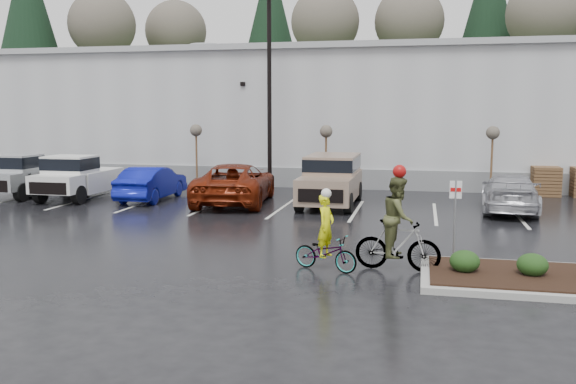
% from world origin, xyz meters
% --- Properties ---
extents(ground, '(120.00, 120.00, 0.00)m').
position_xyz_m(ground, '(0.00, 0.00, 0.00)').
color(ground, black).
rests_on(ground, ground).
extents(warehouse, '(60.50, 15.50, 7.20)m').
position_xyz_m(warehouse, '(0.00, 21.99, 3.65)').
color(warehouse, '#AAACAF').
rests_on(warehouse, ground).
extents(wooded_ridge, '(80.00, 25.00, 6.00)m').
position_xyz_m(wooded_ridge, '(0.00, 45.00, 3.00)').
color(wooded_ridge, '#213E19').
rests_on(wooded_ridge, ground).
extents(lamppost, '(0.50, 1.00, 9.22)m').
position_xyz_m(lamppost, '(-4.00, 12.00, 5.69)').
color(lamppost, black).
rests_on(lamppost, ground).
extents(sapling_west, '(0.60, 0.60, 3.20)m').
position_xyz_m(sapling_west, '(-8.00, 13.00, 2.73)').
color(sapling_west, '#4A311D').
rests_on(sapling_west, ground).
extents(sapling_mid, '(0.60, 0.60, 3.20)m').
position_xyz_m(sapling_mid, '(-1.50, 13.00, 2.73)').
color(sapling_mid, '#4A311D').
rests_on(sapling_mid, ground).
extents(sapling_east, '(0.60, 0.60, 3.20)m').
position_xyz_m(sapling_east, '(6.00, 13.00, 2.73)').
color(sapling_east, '#4A311D').
rests_on(sapling_east, ground).
extents(pallet_stack_a, '(1.20, 1.20, 1.35)m').
position_xyz_m(pallet_stack_a, '(8.50, 14.00, 0.68)').
color(pallet_stack_a, '#4A311D').
rests_on(pallet_stack_a, ground).
extents(shrub_a, '(0.70, 0.70, 0.52)m').
position_xyz_m(shrub_a, '(4.00, -1.00, 0.41)').
color(shrub_a, '#133311').
rests_on(shrub_a, curb_island).
extents(shrub_b, '(0.70, 0.70, 0.52)m').
position_xyz_m(shrub_b, '(5.50, -1.00, 0.41)').
color(shrub_b, '#133311').
rests_on(shrub_b, curb_island).
extents(fire_lane_sign, '(0.30, 0.05, 2.20)m').
position_xyz_m(fire_lane_sign, '(3.80, 0.20, 1.41)').
color(fire_lane_sign, gray).
rests_on(fire_lane_sign, ground).
extents(pickup_silver, '(2.10, 5.20, 1.96)m').
position_xyz_m(pickup_silver, '(-14.71, 9.09, 0.98)').
color(pickup_silver, '#B0B5B8').
rests_on(pickup_silver, ground).
extents(pickup_white, '(2.10, 5.20, 1.96)m').
position_xyz_m(pickup_white, '(-11.87, 8.91, 0.98)').
color(pickup_white, silver).
rests_on(pickup_white, ground).
extents(car_blue, '(1.61, 4.49, 1.47)m').
position_xyz_m(car_blue, '(-8.56, 9.00, 0.74)').
color(car_blue, '#0D1596').
rests_on(car_blue, ground).
extents(car_red, '(3.48, 6.35, 1.69)m').
position_xyz_m(car_red, '(-4.72, 8.89, 0.84)').
color(car_red, maroon).
rests_on(car_red, ground).
extents(suv_tan, '(2.20, 5.10, 2.06)m').
position_xyz_m(suv_tan, '(-0.70, 9.14, 1.03)').
color(suv_tan, '#8B715E').
rests_on(suv_tan, ground).
extents(car_far_silver, '(2.51, 5.27, 1.48)m').
position_xyz_m(car_far_silver, '(6.31, 9.18, 0.74)').
color(car_far_silver, '#B1B2BA').
rests_on(car_far_silver, ground).
extents(cyclist_hivis, '(1.79, 1.10, 2.05)m').
position_xyz_m(cyclist_hivis, '(0.69, -0.98, 0.64)').
color(cyclist_hivis, '#3F3F44').
rests_on(cyclist_hivis, ground).
extents(cyclist_olive, '(2.06, 1.01, 2.63)m').
position_xyz_m(cyclist_olive, '(2.42, -0.61, 0.94)').
color(cyclist_olive, '#3F3F44').
rests_on(cyclist_olive, ground).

